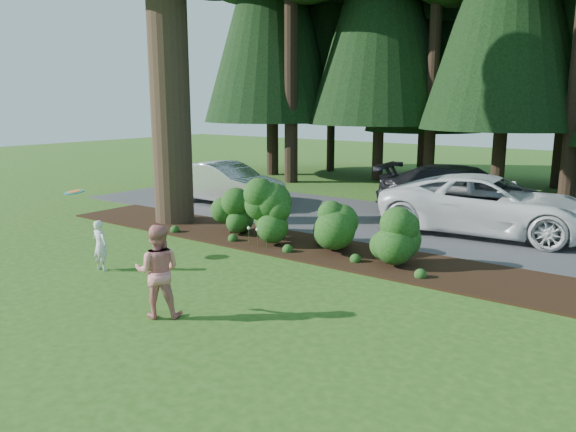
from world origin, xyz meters
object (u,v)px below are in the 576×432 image
(car_silver_wagon, at_px, (226,183))
(frisbee, at_px, (74,192))
(child, at_px, (100,245))
(adult, at_px, (158,271))
(car_white_suv, at_px, (489,205))
(car_dark_suv, at_px, (464,192))

(car_silver_wagon, bearing_deg, frisbee, -163.91)
(car_silver_wagon, xyz_separation_m, child, (3.46, -8.04, -0.22))
(adult, bearing_deg, car_white_suv, -142.99)
(car_white_suv, bearing_deg, car_dark_suv, 29.58)
(car_dark_suv, bearing_deg, car_silver_wagon, 104.61)
(car_silver_wagon, distance_m, car_white_suv, 9.63)
(car_dark_suv, distance_m, frisbee, 12.31)
(car_silver_wagon, distance_m, frisbee, 8.10)
(car_white_suv, distance_m, adult, 10.44)
(car_silver_wagon, distance_m, car_dark_suv, 8.65)
(frisbee, bearing_deg, car_white_suv, 49.29)
(child, xyz_separation_m, adult, (3.31, -1.12, 0.26))
(car_silver_wagon, relative_size, car_white_suv, 0.77)
(car_dark_suv, distance_m, child, 11.96)
(car_white_suv, height_order, car_dark_suv, car_white_suv)
(adult, bearing_deg, car_dark_suv, -133.71)
(car_dark_suv, bearing_deg, adult, 168.15)
(adult, height_order, frisbee, frisbee)
(car_silver_wagon, height_order, child, car_silver_wagon)
(child, bearing_deg, car_dark_suv, -117.43)
(car_white_suv, bearing_deg, frisbee, 133.80)
(car_dark_suv, distance_m, adult, 12.21)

